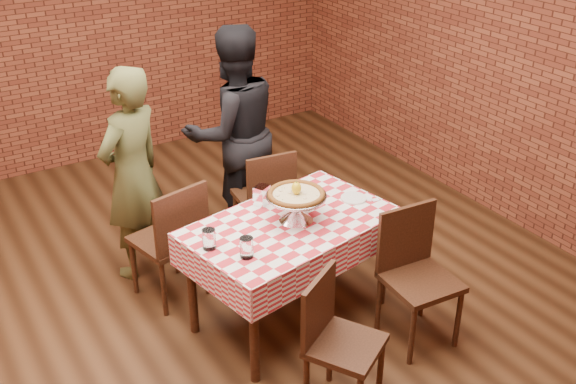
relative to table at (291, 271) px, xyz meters
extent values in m
plane|color=black|center=(-0.43, 0.26, -0.38)|extent=(6.00, 6.00, 0.00)
plane|color=maroon|center=(-0.43, 3.26, 1.08)|extent=(5.50, 0.00, 5.50)
cube|color=#452414|center=(0.00, 0.00, 0.00)|extent=(1.45, 1.03, 0.75)
cylinder|color=beige|center=(0.04, 0.00, 0.57)|extent=(0.51, 0.51, 0.03)
ellipsoid|color=yellow|center=(0.04, 0.00, 0.61)|extent=(0.09, 0.09, 0.08)
cylinder|color=white|center=(-0.44, -0.22, 0.45)|extent=(0.10, 0.10, 0.13)
cylinder|color=white|center=(-0.59, -0.02, 0.45)|extent=(0.10, 0.10, 0.13)
cylinder|color=white|center=(0.53, 0.03, 0.39)|extent=(0.21, 0.21, 0.01)
cube|color=white|center=(0.61, -0.03, 0.39)|extent=(0.06, 0.06, 0.00)
cube|color=white|center=(0.64, -0.06, 0.39)|extent=(0.06, 0.04, 0.00)
cube|color=silver|center=(-0.04, 0.30, 0.45)|extent=(0.12, 0.11, 0.14)
imported|color=#474B26|center=(-0.65, 1.10, 0.43)|extent=(0.70, 0.61, 1.60)
imported|color=black|center=(0.26, 1.29, 0.49)|extent=(0.87, 0.69, 1.72)
camera|label=1|loc=(-2.01, -3.24, 2.60)|focal=42.78mm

